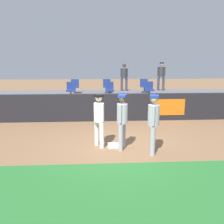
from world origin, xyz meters
TOP-DOWN VIEW (x-y plane):
  - ground_plane at (0.00, 0.00)m, footprint 60.00×60.00m
  - grass_foreground_strip at (0.00, -2.81)m, footprint 18.00×2.80m
  - first_base at (-0.18, -0.03)m, footprint 0.40×0.40m
  - player_fielder_home at (-0.67, 0.03)m, footprint 0.47×0.58m
  - player_runner_visitor at (0.08, -0.27)m, footprint 0.45×0.48m
  - player_coach_visitor at (1.01, -0.70)m, footprint 0.43×0.51m
  - field_wall at (0.01, 3.64)m, footprint 18.00×0.26m
  - bleacher_platform at (0.00, 6.21)m, footprint 18.00×4.80m
  - seat_front_left at (-2.12, 5.08)m, footprint 0.45×0.44m
  - seat_front_center at (-0.06, 5.08)m, footprint 0.44×0.44m
  - seat_front_right at (2.09, 5.08)m, footprint 0.46×0.44m
  - seat_back_left at (-2.06, 6.88)m, footprint 0.47×0.44m
  - seat_back_right at (2.16, 6.88)m, footprint 0.47×0.44m
  - seat_back_center at (-0.13, 6.88)m, footprint 0.46×0.44m
  - spectator_hooded at (3.50, 8.01)m, footprint 0.51×0.40m
  - spectator_capped at (1.04, 7.99)m, footprint 0.48×0.37m

SIDE VIEW (x-z plane):
  - ground_plane at x=0.00m, z-range 0.00..0.00m
  - grass_foreground_strip at x=0.00m, z-range 0.00..0.01m
  - first_base at x=-0.18m, z-range 0.00..0.08m
  - bleacher_platform at x=0.00m, z-range 0.00..0.92m
  - field_wall at x=0.01m, z-range 0.00..1.32m
  - player_fielder_home at x=-0.67m, z-range 0.14..1.94m
  - player_runner_visitor at x=0.08m, z-range 0.15..1.97m
  - player_coach_visitor at x=1.01m, z-range 0.15..2.02m
  - seat_front_center at x=-0.06m, z-range 0.97..1.81m
  - seat_front_left at x=-2.12m, z-range 0.97..1.81m
  - seat_back_center at x=-0.13m, z-range 0.97..1.81m
  - seat_front_right at x=2.09m, z-range 0.97..1.81m
  - seat_back_left at x=-2.06m, z-range 0.97..1.81m
  - seat_back_right at x=2.16m, z-range 0.97..1.81m
  - spectator_capped at x=1.04m, z-range 1.06..2.78m
  - spectator_hooded at x=3.50m, z-range 1.07..2.90m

